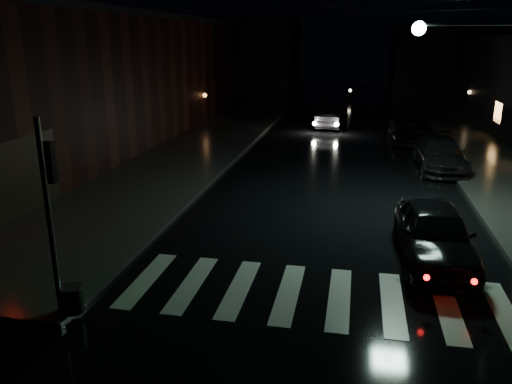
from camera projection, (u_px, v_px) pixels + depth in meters
The scene contains 13 objects.
ground at pixel (185, 293), 11.83m from camera, with size 120.00×120.00×0.00m, color black.
sidewalk_left at pixel (183, 154), 25.87m from camera, with size 6.00×44.00×0.15m, color #282826.
sidewalk_right at pixel (491, 168), 23.04m from camera, with size 4.00×44.00×0.15m, color #282826.
building_left at pixel (74, 81), 28.07m from camera, with size 10.00×36.00×7.00m, color black.
building_far_left at pixel (233, 56), 54.71m from camera, with size 14.00×10.00×8.00m, color black.
building_far_right at pixel (463, 63), 50.32m from camera, with size 14.00×10.00×7.00m, color black.
crosswalk at pixel (314, 295), 11.73m from camera, with size 9.00×3.00×0.01m, color beige.
signal_pole_corner at pixel (61, 251), 10.42m from camera, with size 0.68×0.61×4.20m.
parked_car_a at pixel (434, 233), 13.42m from camera, with size 1.85×4.59×1.56m, color black.
parked_car_b at pixel (440, 157), 22.70m from camera, with size 1.37×3.92×1.29m, color black.
parked_car_c at pixel (440, 154), 22.88m from camera, with size 2.03×4.99×1.45m, color black.
parked_car_d at pixel (412, 131), 28.78m from camera, with size 2.34×5.07×1.41m, color black.
oncoming_car at pixel (332, 116), 33.85m from camera, with size 1.61×4.62×1.52m, color black.
Camera 1 is at (3.75, -10.06, 5.78)m, focal length 35.00 mm.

